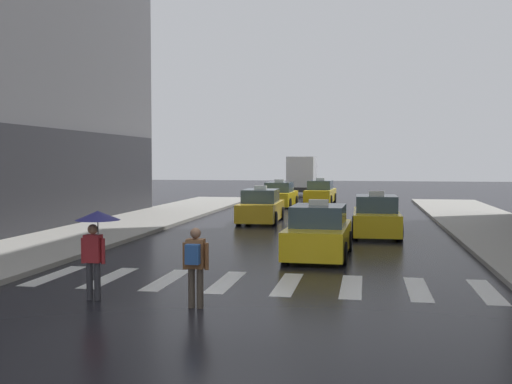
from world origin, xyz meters
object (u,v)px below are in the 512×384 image
(taxi_second, at_px, (376,217))
(taxi_fourth, at_px, (280,196))
(taxi_lead, at_px, (319,233))
(pedestrian_with_backpack, at_px, (195,261))
(pedestrian_with_umbrella, at_px, (96,230))
(taxi_fifth, at_px, (320,193))
(taxi_third, at_px, (261,208))
(box_truck, at_px, (303,174))

(taxi_second, bearing_deg, taxi_fourth, 112.64)
(taxi_lead, height_order, pedestrian_with_backpack, taxi_lead)
(taxi_second, height_order, taxi_fourth, same)
(pedestrian_with_backpack, bearing_deg, taxi_second, 73.60)
(taxi_lead, bearing_deg, taxi_second, 72.12)
(pedestrian_with_umbrella, relative_size, pedestrian_with_backpack, 1.18)
(taxi_fifth, xyz_separation_m, pedestrian_with_backpack, (-0.24, -31.10, 0.25))
(taxi_second, xyz_separation_m, pedestrian_with_umbrella, (-6.13, -12.68, 0.79))
(taxi_fifth, bearing_deg, pedestrian_with_umbrella, -94.72)
(taxi_lead, distance_m, taxi_fifth, 23.94)
(taxi_third, bearing_deg, pedestrian_with_backpack, -84.55)
(taxi_third, distance_m, box_truck, 23.05)
(taxi_fourth, bearing_deg, pedestrian_with_umbrella, -90.32)
(taxi_third, bearing_deg, box_truck, 90.83)
(taxi_lead, bearing_deg, taxi_third, 109.70)
(taxi_fourth, xyz_separation_m, taxi_fifth, (2.39, 3.75, 0.00))
(taxi_second, distance_m, taxi_third, 6.96)
(taxi_fifth, xyz_separation_m, box_truck, (-2.22, 9.22, 1.13))
(taxi_second, xyz_separation_m, box_truck, (-5.81, 27.31, 1.13))
(taxi_fourth, xyz_separation_m, pedestrian_with_umbrella, (-0.15, -27.02, 0.79))
(pedestrian_with_umbrella, bearing_deg, taxi_fourth, 89.68)
(taxi_fourth, xyz_separation_m, box_truck, (0.17, 12.97, 1.13))
(taxi_lead, height_order, taxi_second, same)
(taxi_third, height_order, pedestrian_with_umbrella, pedestrian_with_umbrella)
(taxi_third, relative_size, taxi_fifth, 0.99)
(taxi_lead, distance_m, pedestrian_with_umbrella, 8.13)
(taxi_fourth, relative_size, box_truck, 0.60)
(taxi_second, relative_size, taxi_fourth, 0.99)
(box_truck, bearing_deg, taxi_second, -77.98)
(taxi_second, height_order, taxi_third, same)
(taxi_third, distance_m, pedestrian_with_backpack, 17.38)
(taxi_third, relative_size, taxi_fourth, 1.00)
(box_truck, bearing_deg, taxi_fourth, -90.75)
(taxi_lead, bearing_deg, box_truck, 96.79)
(taxi_fourth, xyz_separation_m, pedestrian_with_backpack, (2.15, -27.35, 0.25))
(pedestrian_with_umbrella, bearing_deg, box_truck, 89.54)
(pedestrian_with_backpack, bearing_deg, box_truck, 92.82)
(taxi_fourth, bearing_deg, pedestrian_with_backpack, -85.50)
(taxi_fourth, bearing_deg, taxi_lead, -78.46)
(taxi_third, distance_m, taxi_fifth, 13.93)
(taxi_second, relative_size, taxi_fifth, 0.99)
(taxi_second, relative_size, pedestrian_with_umbrella, 2.35)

